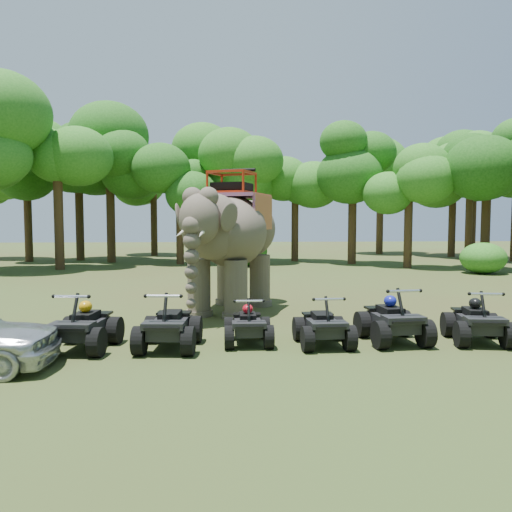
% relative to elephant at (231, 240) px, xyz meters
% --- Properties ---
extents(ground, '(110.00, 110.00, 0.00)m').
position_rel_elephant_xyz_m(ground, '(0.68, -3.04, -2.30)').
color(ground, '#47381E').
rests_on(ground, ground).
extents(elephant, '(4.31, 5.97, 4.59)m').
position_rel_elephant_xyz_m(elephant, '(0.00, 0.00, 0.00)').
color(elephant, '#4D4338').
rests_on(elephant, ground).
extents(atv_0, '(1.53, 1.96, 1.34)m').
position_rel_elephant_xyz_m(atv_0, '(-3.42, -4.69, -1.62)').
color(atv_0, black).
rests_on(atv_0, ground).
extents(atv_1, '(1.47, 1.91, 1.34)m').
position_rel_elephant_xyz_m(atv_1, '(-1.49, -4.73, -1.63)').
color(atv_1, black).
rests_on(atv_1, ground).
extents(atv_2, '(1.12, 1.53, 1.14)m').
position_rel_elephant_xyz_m(atv_2, '(0.32, -4.39, -1.73)').
color(atv_2, black).
rests_on(atv_2, ground).
extents(atv_3, '(1.25, 1.67, 1.21)m').
position_rel_elephant_xyz_m(atv_3, '(2.07, -4.67, -1.69)').
color(atv_3, black).
rests_on(atv_3, ground).
extents(atv_4, '(1.48, 1.94, 1.36)m').
position_rel_elephant_xyz_m(atv_4, '(3.79, -4.47, -1.62)').
color(atv_4, black).
rests_on(atv_4, ground).
extents(atv_5, '(1.54, 1.93, 1.29)m').
position_rel_elephant_xyz_m(atv_5, '(5.80, -4.63, -1.65)').
color(atv_5, black).
rests_on(atv_5, ground).
extents(tree_0, '(5.74, 5.74, 8.20)m').
position_rel_elephant_xyz_m(tree_0, '(0.68, 18.52, 1.80)').
color(tree_0, '#195114').
rests_on(tree_0, ground).
extents(tree_1, '(4.78, 4.78, 6.82)m').
position_rel_elephant_xyz_m(tree_1, '(4.89, 19.43, 1.11)').
color(tree_1, '#195114').
rests_on(tree_1, ground).
extents(tree_2, '(5.94, 5.94, 8.49)m').
position_rel_elephant_xyz_m(tree_2, '(8.40, 16.94, 1.95)').
color(tree_2, '#195114').
rests_on(tree_2, ground).
extents(tree_3, '(4.81, 4.81, 6.88)m').
position_rel_elephant_xyz_m(tree_3, '(11.11, 13.93, 1.14)').
color(tree_3, '#195114').
rests_on(tree_3, ground).
extents(tree_4, '(5.57, 5.57, 7.96)m').
position_rel_elephant_xyz_m(tree_4, '(15.57, 13.10, 1.68)').
color(tree_4, '#195114').
rests_on(tree_4, ground).
extents(tree_28, '(5.66, 5.66, 8.08)m').
position_rel_elephant_xyz_m(tree_28, '(-9.95, 14.24, 1.74)').
color(tree_28, '#195114').
rests_on(tree_28, ground).
extents(tree_29, '(6.58, 6.58, 9.40)m').
position_rel_elephant_xyz_m(tree_29, '(-8.03, 19.26, 2.40)').
color(tree_29, '#195114').
rests_on(tree_29, ground).
extents(tree_30, '(4.79, 4.79, 6.85)m').
position_rel_elephant_xyz_m(tree_30, '(-3.11, 17.43, 1.13)').
color(tree_30, '#195114').
rests_on(tree_30, ground).
extents(tree_31, '(6.22, 6.22, 8.89)m').
position_rel_elephant_xyz_m(tree_31, '(19.57, 22.50, 2.15)').
color(tree_31, '#195114').
rests_on(tree_31, ground).
extents(tree_32, '(5.54, 5.54, 7.92)m').
position_rel_elephant_xyz_m(tree_32, '(-13.99, 20.24, 1.66)').
color(tree_32, '#195114').
rests_on(tree_32, ground).
extents(tree_33, '(6.51, 6.51, 9.29)m').
position_rel_elephant_xyz_m(tree_33, '(-10.73, 21.32, 2.35)').
color(tree_33, '#195114').
rests_on(tree_33, ground).
extents(tree_35, '(5.28, 5.28, 7.55)m').
position_rel_elephant_xyz_m(tree_35, '(18.20, 20.34, 1.48)').
color(tree_35, '#195114').
rests_on(tree_35, ground).
extents(tree_36, '(6.34, 6.34, 9.06)m').
position_rel_elephant_xyz_m(tree_36, '(-2.41, 22.82, 2.23)').
color(tree_36, '#195114').
rests_on(tree_36, ground).
extents(tree_37, '(6.13, 6.13, 8.76)m').
position_rel_elephant_xyz_m(tree_37, '(18.07, 22.83, 2.08)').
color(tree_37, '#195114').
rests_on(tree_37, ground).
extents(tree_38, '(5.70, 5.70, 8.14)m').
position_rel_elephant_xyz_m(tree_38, '(-5.94, 25.68, 1.77)').
color(tree_38, '#195114').
rests_on(tree_38, ground).
extents(tree_39, '(6.78, 6.78, 9.68)m').
position_rel_elephant_xyz_m(tree_39, '(13.37, 26.60, 2.55)').
color(tree_39, '#195114').
rests_on(tree_39, ground).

